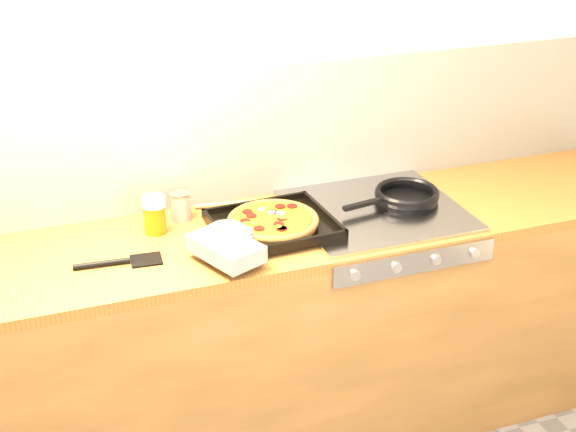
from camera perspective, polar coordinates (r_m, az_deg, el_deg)
name	(u,v)px	position (r m, az deg, el deg)	size (l,w,h in m)	color
room_shell	(234,136)	(2.94, -3.90, 5.68)	(3.20, 3.20, 3.20)	white
counter_run	(261,338)	(3.02, -1.93, -8.69)	(3.20, 0.62, 0.90)	olive
stovetop	(376,211)	(2.94, 6.29, 0.38)	(0.60, 0.56, 0.02)	#A2A2A7
pizza_on_tray	(259,228)	(2.71, -2.05, -0.86)	(0.54, 0.49, 0.07)	black
frying_pan	(406,196)	(3.00, 8.36, 1.44)	(0.41, 0.28, 0.04)	black
tomato_can	(181,206)	(2.87, -7.65, 0.69)	(0.08, 0.08, 0.10)	#990F0C
juice_glass	(154,214)	(2.79, -9.48, 0.12)	(0.09, 0.09, 0.13)	#D5610C
wooden_spoon	(243,202)	(2.98, -3.23, 0.97)	(0.30, 0.07, 0.02)	tan
black_spatula	(120,262)	(2.63, -11.84, -3.23)	(0.28, 0.09, 0.02)	black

